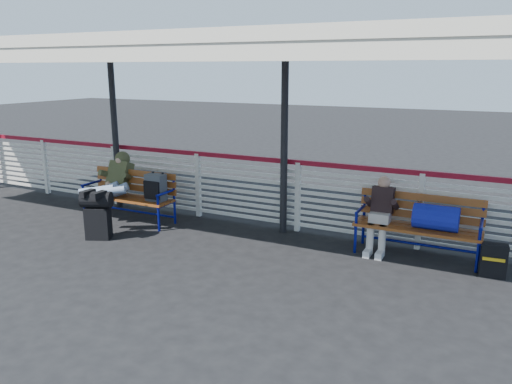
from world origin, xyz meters
The scene contains 9 objects.
ground centered at (0.00, 0.00, 0.00)m, with size 60.00×60.00×0.00m, color black.
fence centered at (0.00, 1.90, 0.66)m, with size 12.08×0.08×1.24m.
canopy centered at (0.00, 0.87, 3.04)m, with size 12.60×3.60×3.16m.
luggage_stack centered at (-0.77, 0.07, 0.44)m, with size 0.55×0.44×0.80m.
bench_left centered at (-0.75, 1.10, 0.60)m, with size 1.80×0.56×0.94m.
bench_right centered at (4.17, 1.56, 0.61)m, with size 1.80×0.56×0.92m.
traveler_man centered at (-1.11, 0.76, 0.69)m, with size 0.93×1.64×0.77m.
companion_person centered at (3.48, 1.55, 0.60)m, with size 0.32×0.66×1.15m.
suitcase_side centered at (5.08, 1.26, 0.23)m, with size 0.34×0.23×0.46m.
Camera 1 is at (5.00, -5.76, 2.73)m, focal length 35.00 mm.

